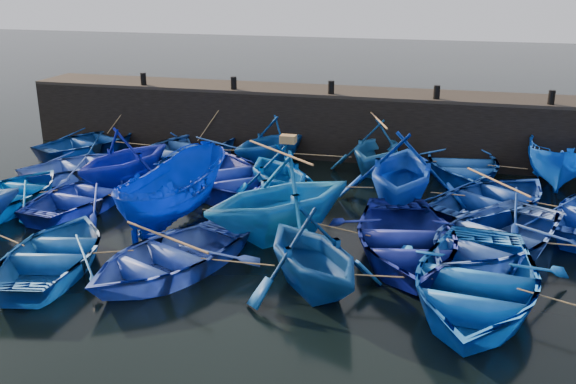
% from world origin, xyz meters
% --- Properties ---
extents(ground, '(120.00, 120.00, 0.00)m').
position_xyz_m(ground, '(0.00, 0.00, 0.00)').
color(ground, black).
rests_on(ground, ground).
extents(quay_wall, '(26.00, 2.50, 2.50)m').
position_xyz_m(quay_wall, '(0.00, 10.50, 1.25)').
color(quay_wall, black).
rests_on(quay_wall, ground).
extents(quay_top, '(26.00, 2.50, 0.12)m').
position_xyz_m(quay_top, '(0.00, 10.50, 2.56)').
color(quay_top, black).
rests_on(quay_top, quay_wall).
extents(bollard_0, '(0.24, 0.24, 0.50)m').
position_xyz_m(bollard_0, '(-8.00, 9.60, 2.87)').
color(bollard_0, black).
rests_on(bollard_0, quay_top).
extents(bollard_1, '(0.24, 0.24, 0.50)m').
position_xyz_m(bollard_1, '(-4.00, 9.60, 2.87)').
color(bollard_1, black).
rests_on(bollard_1, quay_top).
extents(bollard_2, '(0.24, 0.24, 0.50)m').
position_xyz_m(bollard_2, '(0.00, 9.60, 2.87)').
color(bollard_2, black).
rests_on(bollard_2, quay_top).
extents(bollard_3, '(0.24, 0.24, 0.50)m').
position_xyz_m(bollard_3, '(4.00, 9.60, 2.87)').
color(bollard_3, black).
rests_on(bollard_3, quay_top).
extents(bollard_4, '(0.24, 0.24, 0.50)m').
position_xyz_m(bollard_4, '(8.00, 9.60, 2.87)').
color(bollard_4, black).
rests_on(bollard_4, quay_top).
extents(boat_0, '(5.00, 5.67, 0.98)m').
position_xyz_m(boat_0, '(-9.63, 7.91, 0.49)').
color(boat_0, navy).
rests_on(boat_0, ground).
extents(boat_1, '(5.37, 6.39, 1.13)m').
position_xyz_m(boat_1, '(-5.39, 7.71, 0.57)').
color(boat_1, '#1E4895').
rests_on(boat_1, ground).
extents(boat_2, '(4.59, 4.78, 1.94)m').
position_xyz_m(boat_2, '(-1.99, 8.05, 0.97)').
color(boat_2, '#0A428F').
rests_on(boat_2, ground).
extents(boat_3, '(3.64, 4.11, 2.01)m').
position_xyz_m(boat_3, '(2.04, 8.14, 1.00)').
color(boat_3, '#1B5C9F').
rests_on(boat_3, ground).
extents(boat_4, '(4.63, 5.88, 1.11)m').
position_xyz_m(boat_4, '(5.12, 8.37, 0.55)').
color(boat_4, '#1448A7').
rests_on(boat_4, ground).
extents(boat_5, '(2.21, 5.18, 1.96)m').
position_xyz_m(boat_5, '(8.26, 8.23, 0.98)').
color(boat_5, '#0644C3').
rests_on(boat_5, ground).
extents(boat_6, '(4.77, 5.10, 0.86)m').
position_xyz_m(boat_6, '(-8.34, 4.88, 0.43)').
color(boat_6, blue).
rests_on(boat_6, ground).
extents(boat_7, '(4.56, 4.94, 2.16)m').
position_xyz_m(boat_7, '(-6.06, 4.20, 1.08)').
color(boat_7, '#0B179A').
rests_on(boat_7, ground).
extents(boat_8, '(6.76, 7.02, 1.19)m').
position_xyz_m(boat_8, '(-2.72, 4.60, 0.59)').
color(boat_8, navy).
rests_on(boat_8, ground).
extents(boat_9, '(4.79, 4.87, 1.94)m').
position_xyz_m(boat_9, '(-0.60, 4.34, 0.97)').
color(boat_9, '#004AA6').
rests_on(boat_9, ground).
extents(boat_10, '(4.21, 4.85, 2.51)m').
position_xyz_m(boat_10, '(3.32, 4.76, 1.25)').
color(boat_10, '#0834A5').
rests_on(boat_10, ground).
extents(boat_11, '(5.88, 6.24, 1.05)m').
position_xyz_m(boat_11, '(6.16, 4.72, 0.53)').
color(boat_11, navy).
rests_on(boat_11, ground).
extents(boat_13, '(3.32, 4.60, 0.94)m').
position_xyz_m(boat_13, '(-8.60, 1.44, 0.47)').
color(boat_13, '#00489B').
rests_on(boat_13, ground).
extents(boat_14, '(3.64, 4.72, 0.91)m').
position_xyz_m(boat_14, '(-6.32, 1.89, 0.45)').
color(boat_14, '#192F9F').
rests_on(boat_14, ground).
extents(boat_15, '(2.43, 5.24, 1.96)m').
position_xyz_m(boat_15, '(-3.01, 1.47, 0.98)').
color(boat_15, '#00209A').
rests_on(boat_15, ground).
extents(boat_16, '(6.11, 6.17, 2.46)m').
position_xyz_m(boat_16, '(0.28, 1.30, 1.23)').
color(boat_16, blue).
rests_on(boat_16, ground).
extents(boat_17, '(4.96, 6.19, 1.14)m').
position_xyz_m(boat_17, '(3.79, 0.75, 0.57)').
color(boat_17, navy).
rests_on(boat_17, ground).
extents(boat_18, '(6.11, 6.76, 1.15)m').
position_xyz_m(boat_18, '(5.94, 1.46, 0.58)').
color(boat_18, '#3155B6').
rests_on(boat_18, ground).
extents(boat_21, '(4.17, 5.17, 0.95)m').
position_xyz_m(boat_21, '(-4.55, -2.16, 0.47)').
color(boat_21, '#144F9B').
rests_on(boat_21, ground).
extents(boat_22, '(4.98, 5.70, 0.98)m').
position_xyz_m(boat_22, '(-1.74, -1.70, 0.49)').
color(boat_22, blue).
rests_on(boat_22, ground).
extents(boat_23, '(4.97, 5.03, 2.01)m').
position_xyz_m(boat_23, '(1.88, -1.62, 1.00)').
color(boat_23, navy).
rests_on(boat_23, ground).
extents(boat_24, '(4.64, 6.14, 1.20)m').
position_xyz_m(boat_24, '(5.51, -1.35, 0.60)').
color(boat_24, '#0B4CB1').
rests_on(boat_24, ground).
extents(wooden_crate, '(0.50, 0.35, 0.26)m').
position_xyz_m(wooden_crate, '(-0.30, 4.34, 2.07)').
color(wooden_crate, olive).
rests_on(wooden_crate, boat_9).
extents(mooring_ropes, '(18.09, 11.77, 2.10)m').
position_xyz_m(mooring_ropes, '(0.02, 5.01, 0.88)').
color(mooring_ropes, tan).
rests_on(mooring_ropes, ground).
extents(loose_oars, '(10.16, 11.92, 1.54)m').
position_xyz_m(loose_oars, '(1.68, 3.11, 1.66)').
color(loose_oars, '#99724C').
rests_on(loose_oars, ground).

